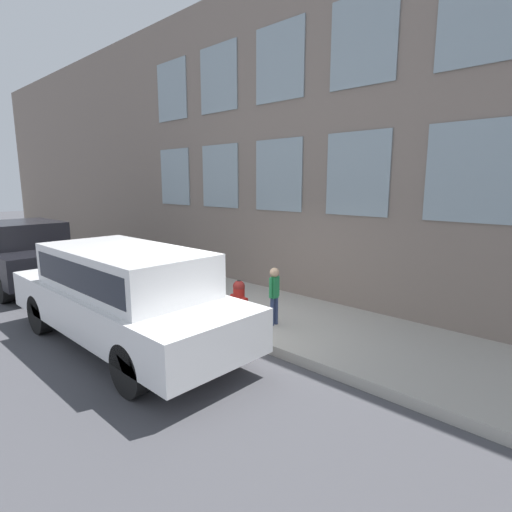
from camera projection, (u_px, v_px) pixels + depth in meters
name	position (u px, v px, depth m)	size (l,w,h in m)	color
ground_plane	(225.00, 337.00, 7.42)	(80.00, 80.00, 0.00)	#47474C
sidewalk	(273.00, 315.00, 8.40)	(2.76, 60.00, 0.17)	#B2ADA3
building_facade	(320.00, 138.00, 8.81)	(0.33, 40.00, 7.60)	gray
fire_hydrant	(239.00, 298.00, 8.01)	(0.31, 0.43, 0.74)	red
person	(274.00, 291.00, 7.47)	(0.27, 0.18, 1.11)	navy
parked_truck_white_near	(123.00, 290.00, 6.88)	(1.85, 5.37, 1.75)	black
parked_car_charcoal_far	(23.00, 251.00, 10.97)	(2.01, 4.51, 1.79)	black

